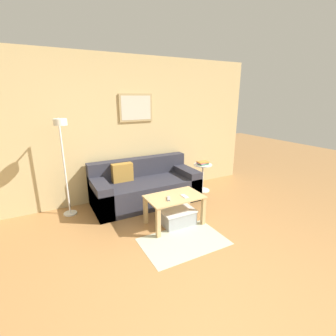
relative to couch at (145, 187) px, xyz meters
The scene contains 11 objects.
ground_plane 2.56m from the couch, 96.51° to the right, with size 16.00×16.00×0.00m, color #A87542.
wall_back 1.14m from the couch, 122.27° to the left, with size 5.60×0.09×2.55m.
area_rug 1.46m from the couch, 92.28° to the right, with size 1.11×0.73×0.01m, color #B2B79E.
couch is the anchor object (origin of this frame).
coffee_table 0.96m from the couch, 85.83° to the right, with size 0.83×0.51×0.45m.
storage_bin 1.00m from the couch, 83.43° to the right, with size 0.50×0.36×0.23m.
floor_lamp 1.52m from the couch, behind, with size 0.21×0.42×1.56m.
side_table 1.24m from the couch, ahead, with size 0.36×0.36×0.56m.
book_stack 1.27m from the couch, ahead, with size 0.23×0.18×0.06m.
remote_control 1.03m from the couch, 93.20° to the right, with size 0.04×0.15×0.02m, color #99999E.
cell_phone 1.07m from the couch, 79.28° to the right, with size 0.07×0.14×0.01m, color silver.
Camera 1 is at (-1.29, -1.30, 1.87)m, focal length 26.00 mm.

